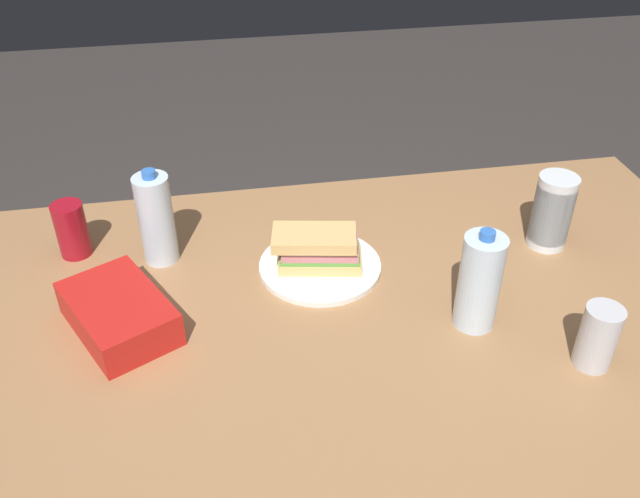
# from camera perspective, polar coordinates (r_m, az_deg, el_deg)

# --- Properties ---
(dining_table) EXTENTS (1.69, 0.98, 0.77)m
(dining_table) POSITION_cam_1_polar(r_m,az_deg,el_deg) (1.39, 2.11, -7.85)
(dining_table) COLOR #9E7047
(dining_table) RESTS_ON ground_plane
(paper_plate) EXTENTS (0.26, 0.26, 0.01)m
(paper_plate) POSITION_cam_1_polar(r_m,az_deg,el_deg) (1.43, 0.00, -1.44)
(paper_plate) COLOR white
(paper_plate) RESTS_ON dining_table
(sandwich) EXTENTS (0.20, 0.12, 0.08)m
(sandwich) POSITION_cam_1_polar(r_m,az_deg,el_deg) (1.40, -0.15, 0.05)
(sandwich) COLOR #DBB26B
(sandwich) RESTS_ON paper_plate
(soda_can_red) EXTENTS (0.07, 0.07, 0.12)m
(soda_can_red) POSITION_cam_1_polar(r_m,az_deg,el_deg) (1.53, -20.05, 1.53)
(soda_can_red) COLOR maroon
(soda_can_red) RESTS_ON dining_table
(chip_bag) EXTENTS (0.24, 0.27, 0.07)m
(chip_bag) POSITION_cam_1_polar(r_m,az_deg,el_deg) (1.32, -16.48, -5.19)
(chip_bag) COLOR red
(chip_bag) RESTS_ON dining_table
(water_bottle_tall) EXTENTS (0.07, 0.07, 0.21)m
(water_bottle_tall) POSITION_cam_1_polar(r_m,az_deg,el_deg) (1.44, -13.54, 2.46)
(water_bottle_tall) COLOR silver
(water_bottle_tall) RESTS_ON dining_table
(plastic_cup_stack) EXTENTS (0.08, 0.08, 0.17)m
(plastic_cup_stack) POSITION_cam_1_polar(r_m,az_deg,el_deg) (1.54, 18.84, 2.99)
(plastic_cup_stack) COLOR silver
(plastic_cup_stack) RESTS_ON dining_table
(water_bottle_spare) EXTENTS (0.08, 0.08, 0.21)m
(water_bottle_spare) POSITION_cam_1_polar(r_m,az_deg,el_deg) (1.27, 13.19, -2.68)
(water_bottle_spare) COLOR silver
(water_bottle_spare) RESTS_ON dining_table
(soda_can_silver) EXTENTS (0.07, 0.07, 0.12)m
(soda_can_silver) POSITION_cam_1_polar(r_m,az_deg,el_deg) (1.27, 22.22, -6.81)
(soda_can_silver) COLOR silver
(soda_can_silver) RESTS_ON dining_table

